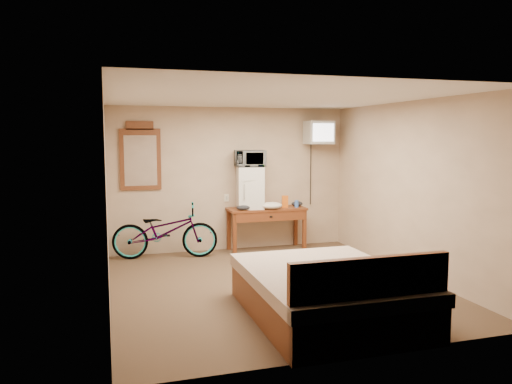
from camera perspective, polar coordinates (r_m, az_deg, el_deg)
room at (r=6.59m, az=1.86°, el=-0.11°), size 4.60×4.64×2.50m
desk at (r=8.74m, az=1.28°, el=-2.62°), size 1.37×0.53×0.75m
mini_fridge at (r=8.64m, az=-0.68°, el=0.49°), size 0.50×0.48×0.72m
microwave at (r=8.60m, az=-0.69°, el=3.84°), size 0.56×0.41×0.29m
snack_bag at (r=8.81m, az=3.33°, el=-1.09°), size 0.11×0.08×0.21m
blue_cup at (r=8.86m, az=4.65°, el=-1.34°), size 0.07×0.07×0.12m
cloth_cream at (r=8.61m, az=1.75°, el=-1.56°), size 0.39×0.30×0.12m
cloth_dark_a at (r=8.47m, az=-1.47°, el=-1.80°), size 0.24×0.18×0.09m
cloth_dark_b at (r=8.96m, az=4.72°, el=-1.35°), size 0.20×0.17×0.09m
crt_television at (r=9.00m, az=7.18°, el=6.75°), size 0.47×0.58×0.41m
wall_mirror at (r=8.51m, az=-13.07°, el=3.94°), size 0.67×0.04×1.14m
bicycle at (r=8.34m, az=-10.35°, el=-4.42°), size 1.78×0.84×0.90m
bed at (r=5.62m, az=8.30°, el=-11.33°), size 1.65×2.19×0.90m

